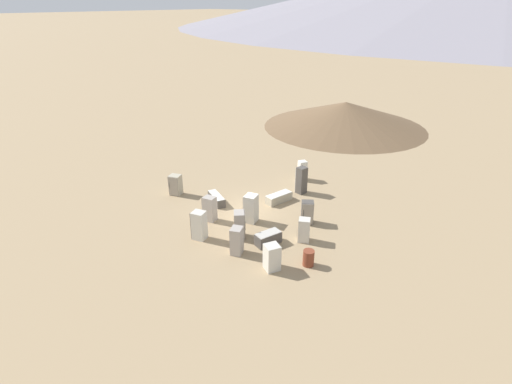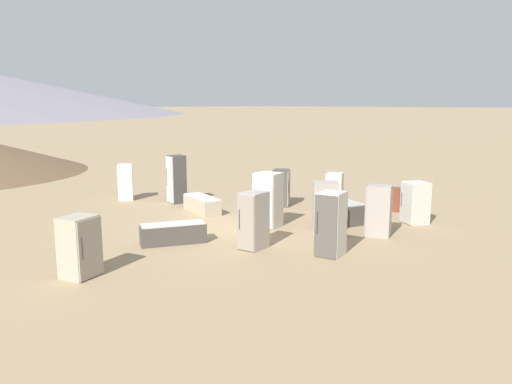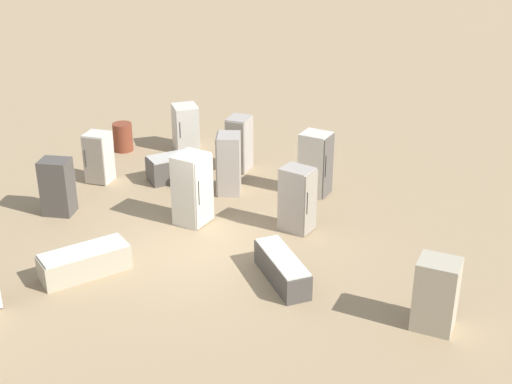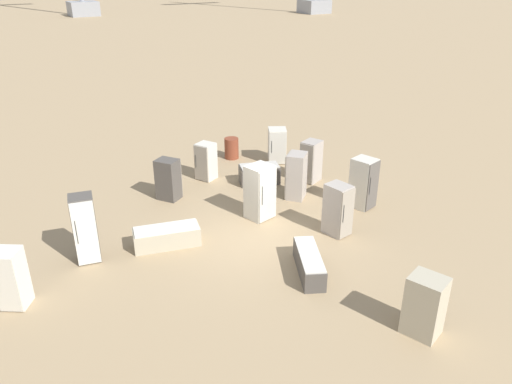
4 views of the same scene
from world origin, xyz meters
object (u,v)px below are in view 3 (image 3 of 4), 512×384
(discarded_fridge_11, at_px, (282,268))
(rusty_barrel, at_px, (123,137))
(discarded_fridge_4, at_px, (85,262))
(discarded_fridge_13, at_px, (192,189))
(discarded_fridge_1, at_px, (186,127))
(discarded_fridge_9, at_px, (99,157))
(discarded_fridge_8, at_px, (315,164))
(discarded_fridge_7, at_px, (229,164))
(discarded_fridge_10, at_px, (239,144))
(discarded_fridge_6, at_px, (175,167))
(discarded_fridge_2, at_px, (436,294))
(discarded_fridge_5, at_px, (58,187))
(discarded_fridge_0, at_px, (297,199))

(discarded_fridge_11, height_order, rusty_barrel, rusty_barrel)
(discarded_fridge_4, bearing_deg, discarded_fridge_13, -73.69)
(discarded_fridge_1, xyz_separation_m, discarded_fridge_11, (-3.59, -7.36, -0.41))
(discarded_fridge_9, distance_m, discarded_fridge_11, 7.20)
(discarded_fridge_8, bearing_deg, discarded_fridge_4, -23.29)
(discarded_fridge_11, bearing_deg, discarded_fridge_4, 155.69)
(discarded_fridge_7, bearing_deg, discarded_fridge_1, 26.30)
(discarded_fridge_9, bearing_deg, discarded_fridge_4, 114.05)
(discarded_fridge_13, bearing_deg, rusty_barrel, -122.64)
(discarded_fridge_1, distance_m, discarded_fridge_11, 8.20)
(discarded_fridge_4, distance_m, discarded_fridge_8, 6.72)
(discarded_fridge_8, relative_size, discarded_fridge_9, 1.22)
(discarded_fridge_8, bearing_deg, discarded_fridge_13, -33.29)
(discarded_fridge_1, height_order, discarded_fridge_8, discarded_fridge_8)
(discarded_fridge_10, relative_size, discarded_fridge_11, 0.81)
(discarded_fridge_8, bearing_deg, discarded_fridge_6, -75.76)
(discarded_fridge_4, height_order, discarded_fridge_11, discarded_fridge_4)
(discarded_fridge_10, height_order, discarded_fridge_11, discarded_fridge_10)
(discarded_fridge_1, relative_size, discarded_fridge_11, 0.73)
(discarded_fridge_2, relative_size, discarded_fridge_9, 1.03)
(discarded_fridge_4, relative_size, discarded_fridge_5, 1.39)
(discarded_fridge_4, relative_size, discarded_fridge_9, 1.43)
(discarded_fridge_4, distance_m, rusty_barrel, 7.34)
(discarded_fridge_0, distance_m, discarded_fridge_7, 2.78)
(discarded_fridge_1, height_order, discarded_fridge_9, discarded_fridge_1)
(discarded_fridge_2, distance_m, discarded_fridge_5, 9.70)
(discarded_fridge_2, relative_size, discarded_fridge_8, 0.84)
(discarded_fridge_1, relative_size, discarded_fridge_7, 0.87)
(discarded_fridge_13, xyz_separation_m, rusty_barrel, (1.67, 5.23, -0.46))
(discarded_fridge_0, distance_m, discarded_fridge_2, 4.65)
(discarded_fridge_8, bearing_deg, discarded_fridge_0, 12.61)
(discarded_fridge_7, distance_m, rusty_barrel, 4.58)
(discarded_fridge_1, relative_size, discarded_fridge_13, 0.79)
(discarded_fridge_1, bearing_deg, discarded_fridge_0, 102.59)
(discarded_fridge_7, bearing_deg, discarded_fridge_10, -6.67)
(discarded_fridge_2, height_order, discarded_fridge_9, discarded_fridge_2)
(discarded_fridge_7, relative_size, discarded_fridge_9, 1.16)
(discarded_fridge_9, height_order, rusty_barrel, discarded_fridge_9)
(discarded_fridge_7, bearing_deg, discarded_fridge_13, 157.61)
(discarded_fridge_6, height_order, discarded_fridge_11, discarded_fridge_6)
(discarded_fridge_8, bearing_deg, discarded_fridge_1, -103.01)
(discarded_fridge_1, bearing_deg, discarded_fridge_4, 60.69)
(discarded_fridge_5, height_order, discarded_fridge_10, discarded_fridge_10)
(discarded_fridge_10, xyz_separation_m, discarded_fridge_13, (-3.16, -1.62, 0.11))
(discarded_fridge_1, xyz_separation_m, discarded_fridge_2, (-2.76, -10.53, 0.01))
(discarded_fridge_4, height_order, discarded_fridge_13, discarded_fridge_13)
(discarded_fridge_5, xyz_separation_m, discarded_fridge_6, (3.41, -0.42, -0.37))
(discarded_fridge_1, bearing_deg, discarded_fridge_5, 40.02)
(discarded_fridge_5, bearing_deg, discarded_fridge_7, 25.63)
(discarded_fridge_13, bearing_deg, discarded_fridge_5, -69.04)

